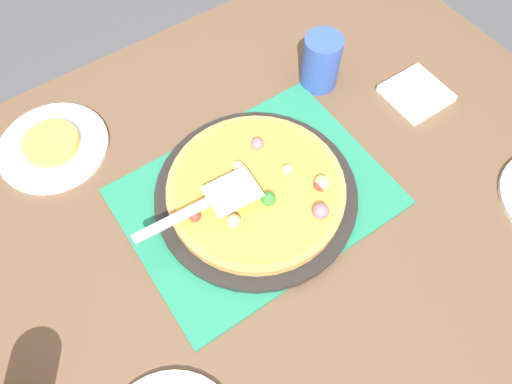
{
  "coord_description": "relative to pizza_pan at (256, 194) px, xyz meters",
  "views": [
    {
      "loc": [
        0.24,
        0.35,
        1.53
      ],
      "look_at": [
        0.0,
        0.0,
        0.77
      ],
      "focal_mm": 32.76,
      "sensor_mm": 36.0,
      "label": 1
    }
  ],
  "objects": [
    {
      "name": "pizza",
      "position": [
        -0.0,
        0.0,
        0.02
      ],
      "size": [
        0.33,
        0.33,
        0.05
      ],
      "color": "tan",
      "rests_on": "pizza_pan"
    },
    {
      "name": "plate_far_right",
      "position": [
        0.27,
        -0.32,
        -0.01
      ],
      "size": [
        0.22,
        0.22,
        0.01
      ],
      "primitive_type": "cylinder",
      "color": "white",
      "rests_on": "dining_table"
    },
    {
      "name": "pizza_server",
      "position": [
        0.1,
        -0.01,
        0.06
      ],
      "size": [
        0.23,
        0.08,
        0.01
      ],
      "color": "silver",
      "rests_on": "pizza"
    },
    {
      "name": "ground_plane",
      "position": [
        0.0,
        0.0,
        -0.76
      ],
      "size": [
        8.0,
        8.0,
        0.0
      ],
      "primitive_type": "plane",
      "color": "#4C4C51"
    },
    {
      "name": "placemat",
      "position": [
        0.0,
        0.0,
        -0.01
      ],
      "size": [
        0.48,
        0.36,
        0.01
      ],
      "primitive_type": "cube",
      "color": "#237F5B",
      "rests_on": "dining_table"
    },
    {
      "name": "dining_table",
      "position": [
        0.0,
        0.0,
        -0.12
      ],
      "size": [
        1.4,
        1.0,
        0.75
      ],
      "color": "brown",
      "rests_on": "ground_plane"
    },
    {
      "name": "cup_near",
      "position": [
        -0.28,
        -0.16,
        0.05
      ],
      "size": [
        0.08,
        0.08,
        0.12
      ],
      "primitive_type": "cylinder",
      "color": "#3351AD",
      "rests_on": "dining_table"
    },
    {
      "name": "napkin_stack",
      "position": [
        -0.43,
        -0.01,
        -0.01
      ],
      "size": [
        0.12,
        0.12,
        0.02
      ],
      "primitive_type": "cube",
      "color": "white",
      "rests_on": "dining_table"
    },
    {
      "name": "served_slice_right",
      "position": [
        0.27,
        -0.32,
        0.01
      ],
      "size": [
        0.11,
        0.11,
        0.02
      ],
      "primitive_type": "cylinder",
      "color": "#EAB747",
      "rests_on": "plate_far_right"
    },
    {
      "name": "pizza_pan",
      "position": [
        0.0,
        0.0,
        0.0
      ],
      "size": [
        0.38,
        0.38,
        0.01
      ],
      "primitive_type": "cylinder",
      "color": "black",
      "rests_on": "placemat"
    }
  ]
}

